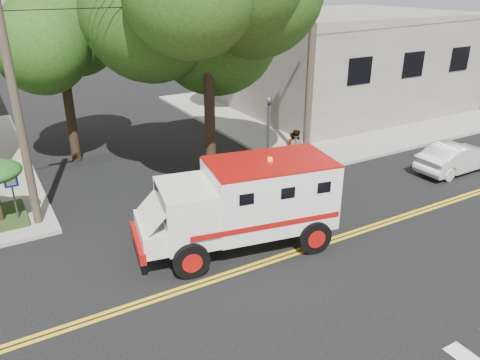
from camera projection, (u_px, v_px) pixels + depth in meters
ground at (263, 263)px, 14.42m from camera, size 100.00×100.00×0.00m
sidewalk_ne at (325, 108)px, 31.31m from camera, size 17.00×17.00×0.15m
building_right at (341, 59)px, 31.18m from camera, size 14.00×12.00×6.00m
utility_pole_left at (15, 101)px, 14.85m from camera, size 0.28×0.28×9.00m
utility_pole_right at (310, 67)px, 20.45m from camera, size 0.28×0.28×9.00m
tree_main at (221, 4)px, 17.39m from camera, size 6.08×5.70×9.85m
tree_left at (68, 37)px, 20.30m from camera, size 4.48×4.20×7.70m
tree_right at (248, 14)px, 28.60m from camera, size 4.80×4.50×8.20m
traffic_signal at (268, 129)px, 19.73m from camera, size 0.15×0.18×3.60m
accessibility_sign at (13, 192)px, 15.95m from camera, size 0.45×0.10×2.02m
armored_truck at (245, 201)px, 14.76m from camera, size 6.60×3.44×2.87m
parked_sedan at (456, 157)px, 21.05m from camera, size 4.10×1.50×1.34m
pedestrian_a at (291, 148)px, 21.52m from camera, size 0.57×0.39×1.51m
pedestrian_b at (295, 148)px, 21.27m from camera, size 1.05×1.00×1.70m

